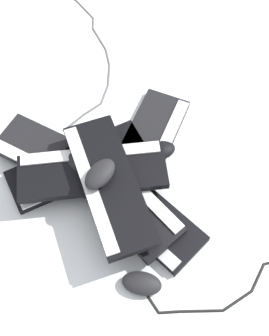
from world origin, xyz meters
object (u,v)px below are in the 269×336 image
mouse_0 (142,283)px  mouse_3 (100,174)px  keyboard_0 (79,166)px  keyboard_3 (118,194)px  keyboard_5 (92,171)px  keyboard_6 (108,184)px  keyboard_1 (136,208)px  keyboard_2 (146,148)px  mouse_1 (158,151)px  mouse_2 (82,163)px  keyboard_4 (62,161)px

mouse_0 → mouse_3: 0.32m
keyboard_0 → keyboard_3: bearing=146.5°
keyboard_5 → mouse_0: keyboard_5 is taller
keyboard_6 → keyboard_0: bearing=-39.3°
keyboard_1 → keyboard_6: size_ratio=0.97×
keyboard_2 → mouse_1: (-0.04, 0.03, 0.04)m
keyboard_1 → keyboard_5: 0.17m
keyboard_6 → mouse_2: 0.12m
keyboard_0 → mouse_3: (-0.09, 0.09, 0.13)m
mouse_0 → keyboard_1: bearing=104.1°
mouse_0 → mouse_2: size_ratio=1.00×
keyboard_4 → mouse_0: size_ratio=4.23×
keyboard_5 → mouse_0: size_ratio=4.22×
keyboard_4 → mouse_3: size_ratio=4.23×
keyboard_4 → keyboard_5: size_ratio=1.00×
mouse_1 → keyboard_6: bearing=26.3°
keyboard_0 → keyboard_6: size_ratio=0.97×
keyboard_1 → keyboard_0: bearing=-30.4°
mouse_3 → keyboard_6: bearing=-82.7°
keyboard_6 → mouse_3: (0.02, -0.01, 0.04)m
mouse_0 → mouse_3: mouse_3 is taller
mouse_1 → mouse_3: size_ratio=1.00×
mouse_2 → mouse_1: bearing=-126.6°
keyboard_0 → keyboard_6: (-0.12, 0.09, 0.09)m
keyboard_3 → mouse_3: bearing=-7.4°
keyboard_5 → keyboard_0: bearing=-38.1°
keyboard_2 → keyboard_3: bearing=72.4°
keyboard_5 → mouse_1: keyboard_5 is taller
mouse_2 → keyboard_3: bearing=-179.0°
mouse_3 → keyboard_0: bearing=73.3°
keyboard_1 → keyboard_3: 0.07m
keyboard_5 → keyboard_6: bearing=139.6°
mouse_0 → mouse_2: mouse_2 is taller
keyboard_1 → keyboard_2: size_ratio=0.96×
keyboard_1 → mouse_0: 0.23m
keyboard_1 → keyboard_3: size_ratio=1.03×
keyboard_6 → mouse_1: bearing=-127.6°
keyboard_3 → keyboard_4: (0.19, -0.08, 0.00)m
keyboard_2 → mouse_3: bearing=59.4°
keyboard_4 → mouse_3: 0.19m
keyboard_2 → keyboard_6: (0.08, 0.19, 0.09)m
keyboard_0 → keyboard_3: 0.17m
mouse_2 → mouse_0: bearing=155.8°
keyboard_5 → mouse_1: (-0.18, -0.11, -0.02)m
keyboard_3 → mouse_3: size_ratio=3.94×
keyboard_4 → mouse_1: size_ratio=4.23×
keyboard_3 → keyboard_5: 0.10m
keyboard_6 → keyboard_1: bearing=165.0°
keyboard_4 → mouse_3: mouse_3 is taller
keyboard_0 → keyboard_5: 0.09m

